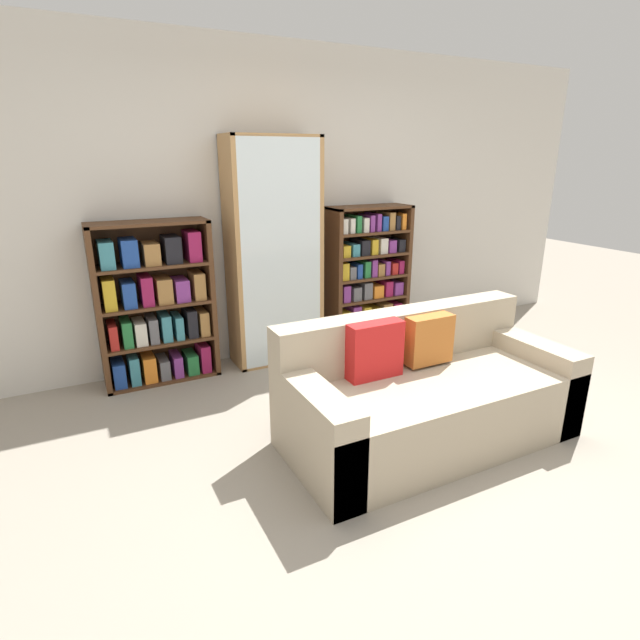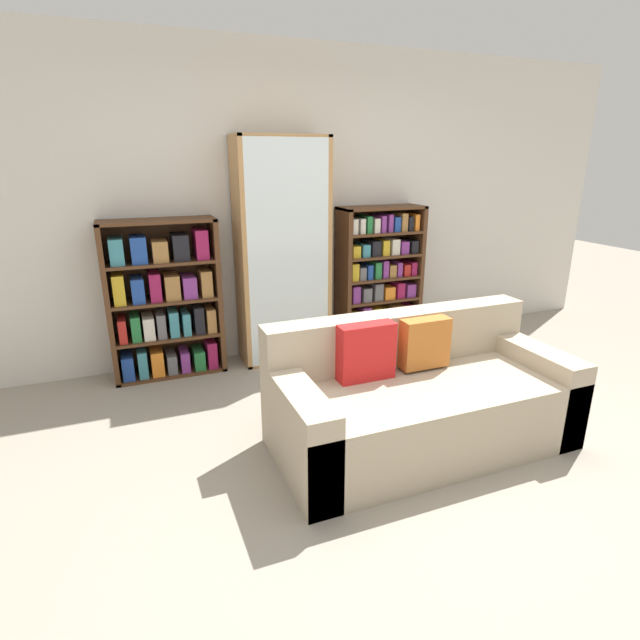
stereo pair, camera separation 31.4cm
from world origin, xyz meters
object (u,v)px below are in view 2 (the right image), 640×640
object	(u,v)px
display_cabinet	(282,254)
wine_bottle	(370,348)
bookshelf_left	(165,302)
couch	(419,400)
bookshelf_right	(379,278)

from	to	relation	value
display_cabinet	wine_bottle	bearing A→B (deg)	-36.40
bookshelf_left	wine_bottle	distance (m)	1.80
couch	wine_bottle	size ratio (longest dim) A/B	4.82
wine_bottle	couch	bearing A→B (deg)	-103.55
display_cabinet	bookshelf_right	world-z (taller)	display_cabinet
bookshelf_left	display_cabinet	bearing A→B (deg)	-0.92
bookshelf_left	display_cabinet	size ratio (longest dim) A/B	0.67
couch	bookshelf_left	size ratio (longest dim) A/B	1.44
couch	wine_bottle	bearing A→B (deg)	76.45
couch	display_cabinet	size ratio (longest dim) A/B	0.96
wine_bottle	bookshelf_right	bearing A→B (deg)	56.31
display_cabinet	couch	bearing A→B (deg)	-78.60
display_cabinet	bookshelf_right	size ratio (longest dim) A/B	1.46
bookshelf_right	wine_bottle	size ratio (longest dim) A/B	3.43
bookshelf_right	wine_bottle	distance (m)	0.77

